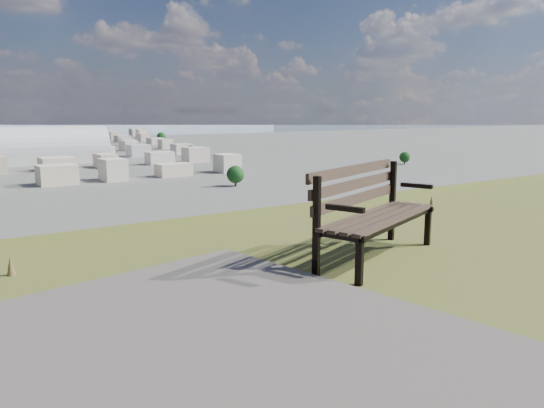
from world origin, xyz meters
TOP-DOWN VIEW (x-y plane):
  - park_bench at (-0.64, 1.53)m, footprint 1.95×1.21m
  - gravel_patch at (-2.92, 0.19)m, footprint 3.50×4.50m
  - arena at (53.26, 288.24)m, footprint 60.30×29.45m

SIDE VIEW (x-z plane):
  - arena at x=53.26m, z-range -6.52..18.16m
  - gravel_patch at x=-2.92m, z-range 25.00..25.08m
  - park_bench at x=-0.64m, z-range 25.06..26.04m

